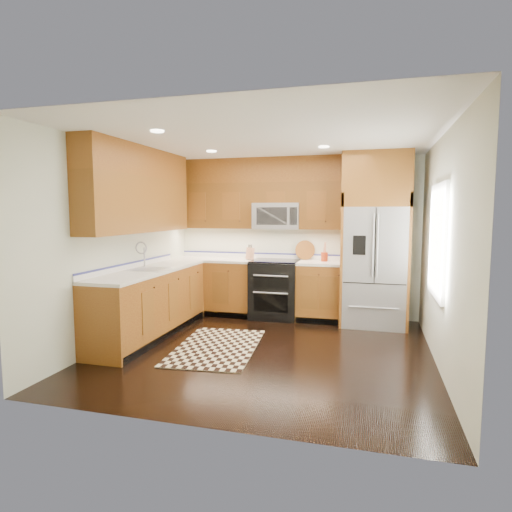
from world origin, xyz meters
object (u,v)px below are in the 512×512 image
(range, at_px, (275,289))
(utensil_crock, at_px, (324,255))
(rug, at_px, (217,347))
(knife_block, at_px, (250,253))
(refrigerator, at_px, (375,240))

(range, xyz_separation_m, utensil_crock, (0.78, 0.10, 0.58))
(range, height_order, rug, range)
(knife_block, xyz_separation_m, utensil_crock, (1.22, 0.05, 0.00))
(range, relative_size, rug, 0.57)
(rug, distance_m, utensil_crock, 2.39)
(refrigerator, distance_m, utensil_crock, 0.83)
(refrigerator, xyz_separation_m, utensil_crock, (-0.77, 0.14, -0.26))
(range, height_order, utensil_crock, utensil_crock)
(range, distance_m, utensil_crock, 0.97)
(rug, distance_m, knife_block, 2.05)
(range, bearing_deg, utensil_crock, 7.42)
(utensil_crock, bearing_deg, range, -172.58)
(refrigerator, xyz_separation_m, knife_block, (-1.99, 0.09, -0.26))
(range, bearing_deg, rug, -102.37)
(rug, bearing_deg, range, 72.57)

